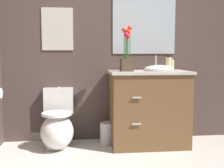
% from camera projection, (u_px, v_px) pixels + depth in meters
% --- Properties ---
extents(wall_back, '(4.35, 0.05, 2.50)m').
position_uv_depth(wall_back, '(130.00, 42.00, 3.57)').
color(wall_back, '#4C3D38').
rests_on(wall_back, ground_plane).
extents(toilet, '(0.38, 0.59, 0.69)m').
position_uv_depth(toilet, '(57.00, 127.00, 3.28)').
color(toilet, white).
rests_on(toilet, ground_plane).
extents(vanity_cabinet, '(0.94, 0.56, 1.08)m').
position_uv_depth(vanity_cabinet, '(149.00, 107.00, 3.35)').
color(vanity_cabinet, brown).
rests_on(vanity_cabinet, ground_plane).
extents(flower_vase, '(0.14, 0.14, 0.52)m').
position_uv_depth(flower_vase, '(127.00, 54.00, 3.21)').
color(flower_vase, '#4C3D2D').
rests_on(flower_vase, vanity_cabinet).
extents(soap_bottle, '(0.07, 0.07, 0.15)m').
position_uv_depth(soap_bottle, '(171.00, 65.00, 3.45)').
color(soap_bottle, beige).
rests_on(soap_bottle, vanity_cabinet).
extents(lotion_bottle, '(0.06, 0.06, 0.18)m').
position_uv_depth(lotion_bottle, '(168.00, 64.00, 3.32)').
color(lotion_bottle, beige).
rests_on(lotion_bottle, vanity_cabinet).
extents(trash_bin, '(0.18, 0.18, 0.27)m').
position_uv_depth(trash_bin, '(107.00, 133.00, 3.41)').
color(trash_bin, '#B7B7BC').
rests_on(trash_bin, ground_plane).
extents(wall_poster, '(0.38, 0.01, 0.52)m').
position_uv_depth(wall_poster, '(57.00, 29.00, 3.43)').
color(wall_poster, beige).
extents(wall_mirror, '(0.80, 0.01, 0.70)m').
position_uv_depth(wall_mirror, '(144.00, 26.00, 3.54)').
color(wall_mirror, '#B2BCC6').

